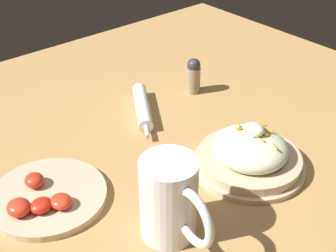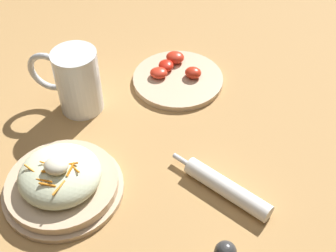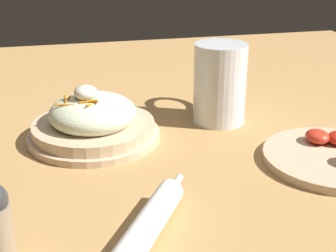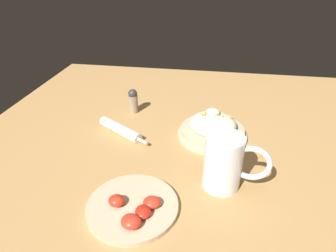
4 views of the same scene
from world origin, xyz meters
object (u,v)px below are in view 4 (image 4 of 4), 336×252
at_px(beer_mug, 224,165).
at_px(tomato_plate, 133,207).
at_px(napkin_roll, 121,130).
at_px(salt_shaker, 133,101).
at_px(salad_plate, 213,128).

distance_m(beer_mug, tomato_plate, 0.23).
bearing_deg(napkin_roll, salt_shaker, -90.26).
xyz_separation_m(napkin_roll, salt_shaker, (-0.00, -0.15, 0.03)).
bearing_deg(napkin_roll, tomato_plate, 111.89).
xyz_separation_m(napkin_roll, tomato_plate, (-0.12, 0.30, -0.01)).
distance_m(salad_plate, beer_mug, 0.22).
bearing_deg(salad_plate, tomato_plate, 64.18).
relative_size(beer_mug, tomato_plate, 0.76).
xyz_separation_m(salad_plate, salt_shaker, (0.28, -0.12, 0.01)).
height_order(beer_mug, salt_shaker, beer_mug).
height_order(napkin_roll, salt_shaker, salt_shaker).
distance_m(beer_mug, salt_shaker, 0.46).
bearing_deg(salad_plate, beer_mug, 97.98).
height_order(beer_mug, tomato_plate, beer_mug).
xyz_separation_m(salad_plate, beer_mug, (-0.03, 0.22, 0.03)).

